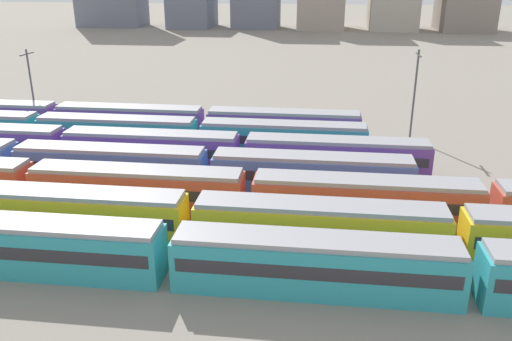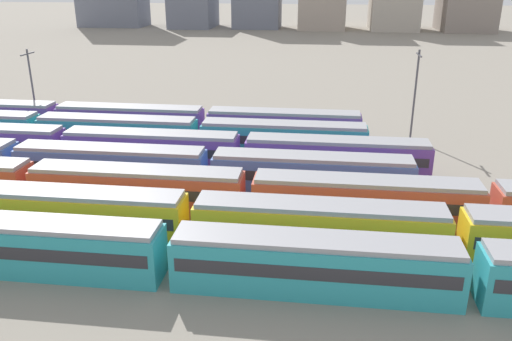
% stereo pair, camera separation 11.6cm
% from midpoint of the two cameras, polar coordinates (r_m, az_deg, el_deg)
% --- Properties ---
extents(ground_plane, '(600.00, 600.00, 0.00)m').
position_cam_midpoint_polar(ground_plane, '(56.55, -24.37, -0.86)').
color(ground_plane, gray).
extents(train_track_0, '(93.60, 3.06, 3.75)m').
position_cam_midpoint_polar(train_track_0, '(33.62, 6.47, -10.05)').
color(train_track_0, teal).
rests_on(train_track_0, ground_plane).
extents(train_track_1, '(112.50, 3.06, 3.75)m').
position_cam_midpoint_polar(train_track_1, '(39.40, 20.87, -6.51)').
color(train_track_1, yellow).
rests_on(train_track_1, ground_plane).
extents(train_track_2, '(112.50, 3.06, 3.75)m').
position_cam_midpoint_polar(train_track_2, '(44.92, 23.91, -3.58)').
color(train_track_2, '#BC4C38').
rests_on(train_track_2, ground_plane).
extents(train_track_3, '(55.80, 3.06, 3.75)m').
position_cam_midpoint_polar(train_track_3, '(51.51, -15.35, 0.55)').
color(train_track_3, '#4C70BC').
rests_on(train_track_3, ground_plane).
extents(train_track_4, '(55.80, 3.06, 3.75)m').
position_cam_midpoint_polar(train_track_4, '(55.32, -11.17, 2.30)').
color(train_track_4, '#6B429E').
rests_on(train_track_4, ground_plane).
extents(train_track_5, '(55.80, 3.06, 3.75)m').
position_cam_midpoint_polar(train_track_5, '(61.89, -14.70, 3.98)').
color(train_track_5, teal).
rests_on(train_track_5, ground_plane).
extents(train_track_6, '(55.80, 3.06, 3.75)m').
position_cam_midpoint_polar(train_track_6, '(66.68, -13.40, 5.29)').
color(train_track_6, '#6B429E').
rests_on(train_track_6, ground_plane).
extents(catenary_pole_1, '(0.24, 3.20, 9.87)m').
position_cam_midpoint_polar(catenary_pole_1, '(74.79, -23.07, 8.67)').
color(catenary_pole_1, '#4C4C51').
rests_on(catenary_pole_1, ground_plane).
extents(catenary_pole_3, '(0.24, 3.20, 10.67)m').
position_cam_midpoint_polar(catenary_pole_3, '(65.39, 16.91, 8.26)').
color(catenary_pole_3, '#4C4C51').
rests_on(catenary_pole_3, ground_plane).
extents(distant_building_5, '(16.82, 21.47, 19.23)m').
position_cam_midpoint_polar(distant_building_5, '(199.86, 21.90, 16.64)').
color(distant_building_5, gray).
rests_on(distant_building_5, ground_plane).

